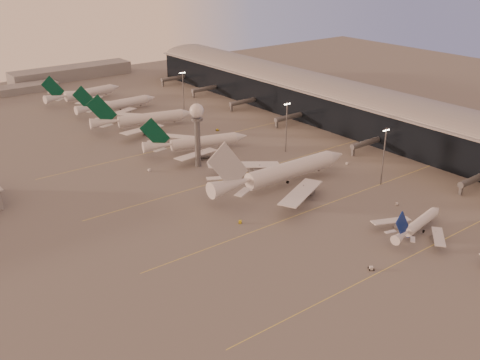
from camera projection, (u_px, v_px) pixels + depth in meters
ground at (407, 286)px, 168.10m from camera, size 700.00×700.00×0.00m
taxiway_markings at (338, 198)px, 225.81m from camera, size 180.00×185.25×0.02m
terminal at (365, 111)px, 304.96m from camera, size 57.00×362.00×23.04m
radar_tower at (197, 123)px, 250.28m from camera, size 6.40×6.40×31.10m
mast_b at (384, 154)px, 233.79m from camera, size 3.60×0.56×25.00m
mast_c at (287, 125)px, 271.10m from camera, size 3.60×0.56×25.00m
mast_d at (183, 90)px, 335.62m from camera, size 3.60×0.56×25.00m
distant_horizon at (38, 80)px, 405.23m from camera, size 165.00×37.50×9.00m
narrowbody_mid at (418, 226)px, 197.93m from camera, size 34.84×27.57×13.72m
widebody_white at (282, 176)px, 236.09m from camera, size 72.94×58.43×25.65m
greentail_a at (197, 145)px, 275.43m from camera, size 52.66×41.94×19.63m
greentail_b at (144, 121)px, 310.43m from camera, size 58.40×46.63×21.56m
greentail_c at (118, 106)px, 340.24m from camera, size 53.72×43.37×19.51m
greentail_d at (84, 95)px, 364.42m from camera, size 54.69×43.93×19.90m
gsv_tug_mid at (371, 268)px, 176.19m from camera, size 4.43×4.01×1.09m
gsv_truck_b at (398, 203)px, 219.68m from camera, size 5.14×3.35×1.95m
gsv_truck_c at (240, 220)px, 205.69m from camera, size 5.27×5.47×2.26m
gsv_catering_b at (347, 160)px, 259.70m from camera, size 5.15×3.36×3.89m
gsv_tug_far at (260, 178)px, 244.50m from camera, size 4.05×4.08×1.03m
gsv_truck_d at (148, 169)px, 252.33m from camera, size 3.00×6.05×2.33m
gsv_tug_hangar at (217, 130)px, 306.97m from camera, size 3.22×2.06×0.89m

